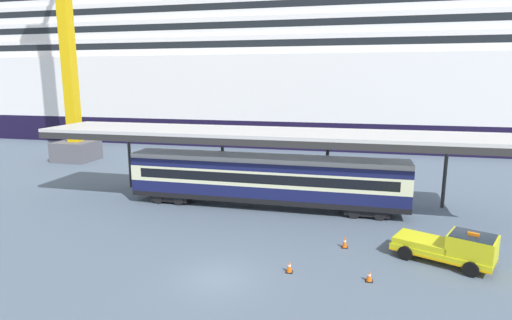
{
  "coord_description": "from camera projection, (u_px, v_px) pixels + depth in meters",
  "views": [
    {
      "loc": [
        6.53,
        -18.63,
        9.99
      ],
      "look_at": [
        -0.06,
        8.54,
        4.5
      ],
      "focal_mm": 29.27,
      "sensor_mm": 36.0,
      "label": 1
    }
  ],
  "objects": [
    {
      "name": "ground_plane",
      "position": [
        218.0,
        278.0,
        21.21
      ],
      "size": [
        400.0,
        400.0,
        0.0
      ],
      "primitive_type": "plane",
      "color": "slate"
    },
    {
      "name": "cruise_ship",
      "position": [
        285.0,
        59.0,
        69.51
      ],
      "size": [
        175.83,
        25.91,
        39.21
      ],
      "color": "black",
      "rests_on": "ground"
    },
    {
      "name": "train_carriage",
      "position": [
        265.0,
        179.0,
        32.44
      ],
      "size": [
        21.49,
        2.81,
        4.11
      ],
      "color": "black",
      "rests_on": "ground"
    },
    {
      "name": "traffic_cone_mid",
      "position": [
        345.0,
        242.0,
        24.95
      ],
      "size": [
        0.36,
        0.36,
        0.73
      ],
      "color": "black",
      "rests_on": "ground"
    },
    {
      "name": "service_truck",
      "position": [
        453.0,
        247.0,
        22.63
      ],
      "size": [
        5.57,
        3.97,
        2.02
      ],
      "color": "yellow",
      "rests_on": "ground"
    },
    {
      "name": "platform_canopy",
      "position": [
        267.0,
        134.0,
        32.16
      ],
      "size": [
        36.19,
        6.25,
        6.0
      ],
      "color": "silver",
      "rests_on": "ground"
    },
    {
      "name": "traffic_cone_near",
      "position": [
        369.0,
        276.0,
        20.82
      ],
      "size": [
        0.36,
        0.36,
        0.59
      ],
      "color": "black",
      "rests_on": "ground"
    },
    {
      "name": "traffic_cone_far",
      "position": [
        289.0,
        266.0,
        21.79
      ],
      "size": [
        0.36,
        0.36,
        0.67
      ],
      "color": "black",
      "rests_on": "ground"
    }
  ]
}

